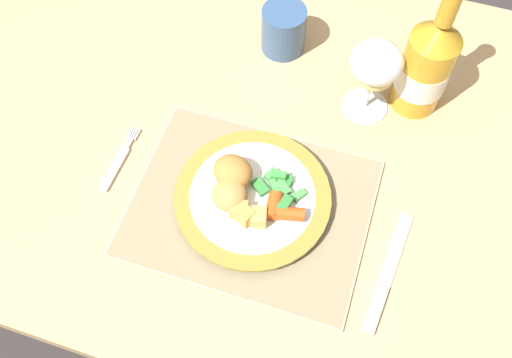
{
  "coord_description": "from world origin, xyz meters",
  "views": [
    {
      "loc": [
        0.18,
        -0.49,
        1.51
      ],
      "look_at": [
        0.06,
        -0.1,
        0.78
      ],
      "focal_mm": 40.0,
      "sensor_mm": 36.0,
      "label": 1
    }
  ],
  "objects_px": {
    "dinner_plate": "(253,198)",
    "wine_glass": "(376,66)",
    "dining_table": "(244,158)",
    "table_knife": "(385,282)",
    "bottle": "(426,65)",
    "drinking_cup": "(284,29)",
    "fork": "(118,163)"
  },
  "relations": [
    {
      "from": "dinner_plate",
      "to": "wine_glass",
      "type": "relative_size",
      "value": 1.64
    },
    {
      "from": "dining_table",
      "to": "dinner_plate",
      "type": "bearing_deg",
      "value": -64.99
    },
    {
      "from": "table_knife",
      "to": "bottle",
      "type": "distance_m",
      "value": 0.34
    },
    {
      "from": "dining_table",
      "to": "drinking_cup",
      "type": "relative_size",
      "value": 16.8
    },
    {
      "from": "dinner_plate",
      "to": "fork",
      "type": "xyz_separation_m",
      "value": [
        -0.22,
        0.0,
        -0.01
      ]
    },
    {
      "from": "dinner_plate",
      "to": "bottle",
      "type": "relative_size",
      "value": 0.93
    },
    {
      "from": "fork",
      "to": "drinking_cup",
      "type": "height_order",
      "value": "drinking_cup"
    },
    {
      "from": "table_knife",
      "to": "bottle",
      "type": "xyz_separation_m",
      "value": [
        -0.02,
        0.33,
        0.09
      ]
    },
    {
      "from": "fork",
      "to": "table_knife",
      "type": "relative_size",
      "value": 0.63
    },
    {
      "from": "dining_table",
      "to": "fork",
      "type": "bearing_deg",
      "value": -142.99
    },
    {
      "from": "drinking_cup",
      "to": "dining_table",
      "type": "bearing_deg",
      "value": -93.49
    },
    {
      "from": "bottle",
      "to": "drinking_cup",
      "type": "bearing_deg",
      "value": 169.04
    },
    {
      "from": "table_knife",
      "to": "wine_glass",
      "type": "relative_size",
      "value": 1.36
    },
    {
      "from": "dining_table",
      "to": "wine_glass",
      "type": "xyz_separation_m",
      "value": [
        0.18,
        0.1,
        0.2
      ]
    },
    {
      "from": "fork",
      "to": "drinking_cup",
      "type": "relative_size",
      "value": 1.45
    },
    {
      "from": "dinner_plate",
      "to": "table_knife",
      "type": "xyz_separation_m",
      "value": [
        0.21,
        -0.06,
        -0.01
      ]
    },
    {
      "from": "fork",
      "to": "drinking_cup",
      "type": "distance_m",
      "value": 0.36
    },
    {
      "from": "wine_glass",
      "to": "drinking_cup",
      "type": "relative_size",
      "value": 1.69
    },
    {
      "from": "table_knife",
      "to": "dinner_plate",
      "type": "bearing_deg",
      "value": 164.06
    },
    {
      "from": "table_knife",
      "to": "bottle",
      "type": "relative_size",
      "value": 0.77
    },
    {
      "from": "dinner_plate",
      "to": "drinking_cup",
      "type": "xyz_separation_m",
      "value": [
        -0.05,
        0.31,
        0.03
      ]
    },
    {
      "from": "table_knife",
      "to": "fork",
      "type": "bearing_deg",
      "value": 172.0
    },
    {
      "from": "table_knife",
      "to": "drinking_cup",
      "type": "relative_size",
      "value": 2.31
    },
    {
      "from": "table_knife",
      "to": "wine_glass",
      "type": "xyz_separation_m",
      "value": [
        -0.09,
        0.29,
        0.1
      ]
    },
    {
      "from": "wine_glass",
      "to": "drinking_cup",
      "type": "height_order",
      "value": "wine_glass"
    },
    {
      "from": "dining_table",
      "to": "table_knife",
      "type": "relative_size",
      "value": 7.28
    },
    {
      "from": "dinner_plate",
      "to": "table_knife",
      "type": "distance_m",
      "value": 0.22
    },
    {
      "from": "fork",
      "to": "wine_glass",
      "type": "height_order",
      "value": "wine_glass"
    },
    {
      "from": "dinner_plate",
      "to": "table_knife",
      "type": "bearing_deg",
      "value": -15.94
    },
    {
      "from": "table_knife",
      "to": "bottle",
      "type": "bearing_deg",
      "value": 93.44
    },
    {
      "from": "drinking_cup",
      "to": "bottle",
      "type": "bearing_deg",
      "value": -10.96
    },
    {
      "from": "dinner_plate",
      "to": "wine_glass",
      "type": "distance_m",
      "value": 0.27
    }
  ]
}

